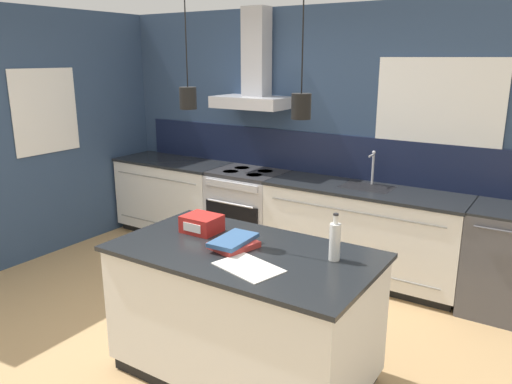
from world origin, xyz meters
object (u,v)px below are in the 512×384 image
bottle_on_island (335,241)px  book_stack (234,243)px  red_supply_box (202,224)px  oven_range (248,211)px  dishwasher (506,262)px

bottle_on_island → book_stack: bottle_on_island is taller
red_supply_box → book_stack: bearing=-19.5°
oven_range → bottle_on_island: 2.56m
book_stack → red_supply_box: bearing=160.5°
oven_range → dishwasher: same height
book_stack → red_supply_box: size_ratio=1.38×
book_stack → oven_range: bearing=121.3°
dishwasher → red_supply_box: size_ratio=3.63×
bottle_on_island → dishwasher: bearing=65.4°
dishwasher → red_supply_box: bearing=-135.2°
dishwasher → red_supply_box: (-1.79, -1.78, 0.51)m
book_stack → red_supply_box: red_supply_box is taller
bottle_on_island → book_stack: size_ratio=0.86×
oven_range → dishwasher: size_ratio=1.00×
bottle_on_island → red_supply_box: bearing=-177.8°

